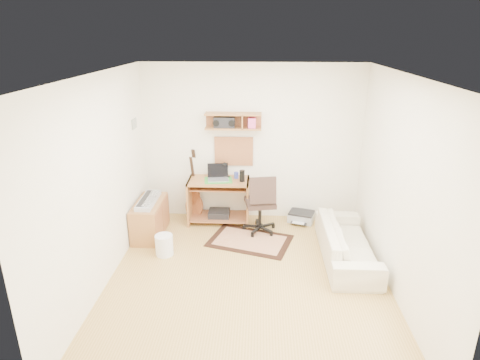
{
  "coord_description": "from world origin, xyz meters",
  "views": [
    {
      "loc": [
        0.13,
        -4.6,
        3.05
      ],
      "look_at": [
        -0.15,
        1.05,
        1.0
      ],
      "focal_mm": 30.84,
      "sensor_mm": 36.0,
      "label": 1
    }
  ],
  "objects_px": {
    "printer": "(301,216)",
    "cabinet": "(150,218)",
    "task_chair": "(260,202)",
    "sofa": "(348,237)",
    "desk": "(219,201)"
  },
  "relations": [
    {
      "from": "printer",
      "to": "cabinet",
      "type": "bearing_deg",
      "value": -148.19
    },
    {
      "from": "printer",
      "to": "sofa",
      "type": "relative_size",
      "value": 0.24
    },
    {
      "from": "task_chair",
      "to": "cabinet",
      "type": "xyz_separation_m",
      "value": [
        -1.73,
        -0.2,
        -0.23
      ]
    },
    {
      "from": "task_chair",
      "to": "printer",
      "type": "distance_m",
      "value": 0.92
    },
    {
      "from": "task_chair",
      "to": "cabinet",
      "type": "bearing_deg",
      "value": 176.09
    },
    {
      "from": "desk",
      "to": "printer",
      "type": "xyz_separation_m",
      "value": [
        1.39,
        0.09,
        -0.29
      ]
    },
    {
      "from": "cabinet",
      "to": "task_chair",
      "type": "bearing_deg",
      "value": 6.46
    },
    {
      "from": "cabinet",
      "to": "sofa",
      "type": "xyz_separation_m",
      "value": [
        2.96,
        -0.59,
        0.06
      ]
    },
    {
      "from": "printer",
      "to": "task_chair",
      "type": "bearing_deg",
      "value": -131.86
    },
    {
      "from": "task_chair",
      "to": "sofa",
      "type": "distance_m",
      "value": 1.47
    },
    {
      "from": "task_chair",
      "to": "printer",
      "type": "relative_size",
      "value": 2.4
    },
    {
      "from": "desk",
      "to": "cabinet",
      "type": "xyz_separation_m",
      "value": [
        -1.04,
        -0.52,
        -0.1
      ]
    },
    {
      "from": "cabinet",
      "to": "printer",
      "type": "distance_m",
      "value": 2.52
    },
    {
      "from": "cabinet",
      "to": "printer",
      "type": "xyz_separation_m",
      "value": [
        2.44,
        0.61,
        -0.19
      ]
    },
    {
      "from": "desk",
      "to": "printer",
      "type": "distance_m",
      "value": 1.43
    }
  ]
}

